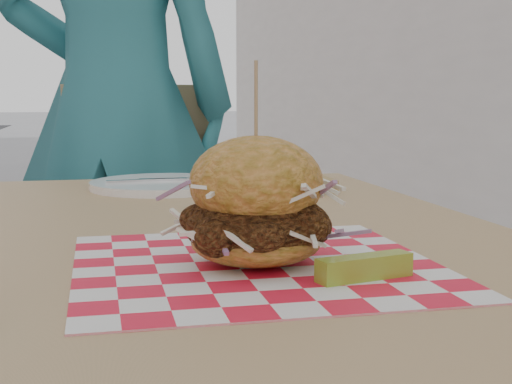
% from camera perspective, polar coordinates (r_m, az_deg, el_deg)
% --- Properties ---
extents(diner, '(0.75, 0.59, 1.79)m').
position_cam_1_polar(diner, '(1.99, -11.20, 6.92)').
color(diner, '#2A737B').
rests_on(diner, ground).
extents(patio_table, '(0.80, 1.20, 0.75)m').
position_cam_1_polar(patio_table, '(0.93, -4.85, -7.87)').
color(patio_table, tan).
rests_on(patio_table, ground).
extents(patio_chair, '(0.45, 0.46, 0.95)m').
position_cam_1_polar(patio_chair, '(1.96, -9.14, -3.17)').
color(patio_chair, tan).
rests_on(patio_chair, ground).
extents(paper_liner, '(0.36, 0.36, 0.00)m').
position_cam_1_polar(paper_liner, '(0.72, 0.00, -5.82)').
color(paper_liner, red).
rests_on(paper_liner, patio_table).
extents(sandwich, '(0.18, 0.18, 0.20)m').
position_cam_1_polar(sandwich, '(0.71, 0.00, -1.35)').
color(sandwich, '#C17F36').
rests_on(sandwich, paper_liner).
extents(pickle_spear, '(0.10, 0.04, 0.02)m').
position_cam_1_polar(pickle_spear, '(0.67, 8.67, -5.97)').
color(pickle_spear, '#88AC32').
rests_on(pickle_spear, paper_liner).
extents(place_setting, '(0.27, 0.27, 0.02)m').
position_cam_1_polar(place_setting, '(1.33, -7.40, 0.60)').
color(place_setting, white).
rests_on(place_setting, patio_table).
extents(kraft_tray, '(0.15, 0.12, 0.06)m').
position_cam_1_polar(kraft_tray, '(1.28, 2.58, 1.08)').
color(kraft_tray, olive).
rests_on(kraft_tray, patio_table).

